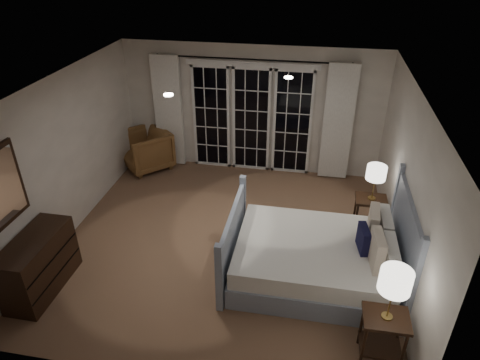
% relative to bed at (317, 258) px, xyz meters
% --- Properties ---
extents(floor, '(5.00, 5.00, 0.00)m').
position_rel_bed_xyz_m(floor, '(-1.41, 0.57, -0.34)').
color(floor, '#875F48').
rests_on(floor, ground).
extents(ceiling, '(5.00, 5.00, 0.00)m').
position_rel_bed_xyz_m(ceiling, '(-1.41, 0.57, 2.16)').
color(ceiling, silver).
rests_on(ceiling, wall_back).
extents(wall_left, '(0.02, 5.00, 2.50)m').
position_rel_bed_xyz_m(wall_left, '(-3.91, 0.57, 0.91)').
color(wall_left, silver).
rests_on(wall_left, floor).
extents(wall_right, '(0.02, 5.00, 2.50)m').
position_rel_bed_xyz_m(wall_right, '(1.09, 0.57, 0.91)').
color(wall_right, silver).
rests_on(wall_right, floor).
extents(wall_back, '(5.00, 0.02, 2.50)m').
position_rel_bed_xyz_m(wall_back, '(-1.41, 3.07, 0.91)').
color(wall_back, silver).
rests_on(wall_back, floor).
extents(wall_front, '(5.00, 0.02, 2.50)m').
position_rel_bed_xyz_m(wall_front, '(-1.41, -1.93, 0.91)').
color(wall_front, silver).
rests_on(wall_front, floor).
extents(french_doors, '(2.50, 0.04, 2.20)m').
position_rel_bed_xyz_m(french_doors, '(-1.41, 3.03, 0.75)').
color(french_doors, black).
rests_on(french_doors, wall_back).
extents(curtain_rod, '(3.50, 0.03, 0.03)m').
position_rel_bed_xyz_m(curtain_rod, '(-1.41, 2.97, 1.91)').
color(curtain_rod, black).
rests_on(curtain_rod, wall_back).
extents(curtain_left, '(0.55, 0.10, 2.25)m').
position_rel_bed_xyz_m(curtain_left, '(-3.06, 2.95, 0.81)').
color(curtain_left, white).
rests_on(curtain_left, curtain_rod).
extents(curtain_right, '(0.55, 0.10, 2.25)m').
position_rel_bed_xyz_m(curtain_right, '(0.24, 2.95, 0.81)').
color(curtain_right, white).
rests_on(curtain_right, curtain_rod).
extents(downlight_a, '(0.12, 0.12, 0.01)m').
position_rel_bed_xyz_m(downlight_a, '(-0.61, 1.17, 2.15)').
color(downlight_a, white).
rests_on(downlight_a, ceiling).
extents(downlight_b, '(0.12, 0.12, 0.01)m').
position_rel_bed_xyz_m(downlight_b, '(-2.01, 0.17, 2.15)').
color(downlight_b, white).
rests_on(downlight_b, ceiling).
extents(bed, '(2.31, 1.67, 1.35)m').
position_rel_bed_xyz_m(bed, '(0.00, 0.00, 0.00)').
color(bed, '#8994A5').
rests_on(bed, floor).
extents(nightstand_left, '(0.50, 0.40, 0.65)m').
position_rel_bed_xyz_m(nightstand_left, '(0.75, -1.22, 0.09)').
color(nightstand_left, black).
rests_on(nightstand_left, floor).
extents(nightstand_right, '(0.48, 0.39, 0.63)m').
position_rel_bed_xyz_m(nightstand_right, '(0.78, 1.21, 0.08)').
color(nightstand_right, black).
rests_on(nightstand_right, floor).
extents(lamp_left, '(0.33, 0.33, 0.64)m').
position_rel_bed_xyz_m(lamp_left, '(0.75, -1.22, 0.82)').
color(lamp_left, '#AB8A44').
rests_on(lamp_left, nightstand_left).
extents(lamp_right, '(0.30, 0.30, 0.58)m').
position_rel_bed_xyz_m(lamp_right, '(0.78, 1.21, 0.75)').
color(lamp_right, '#AB8A44').
rests_on(lamp_right, nightstand_right).
extents(armchair, '(1.25, 1.25, 0.81)m').
position_rel_bed_xyz_m(armchair, '(-3.51, 2.67, 0.07)').
color(armchair, brown).
rests_on(armchair, floor).
extents(dresser, '(0.49, 1.16, 0.82)m').
position_rel_bed_xyz_m(dresser, '(-3.64, -0.89, 0.07)').
color(dresser, black).
rests_on(dresser, floor).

